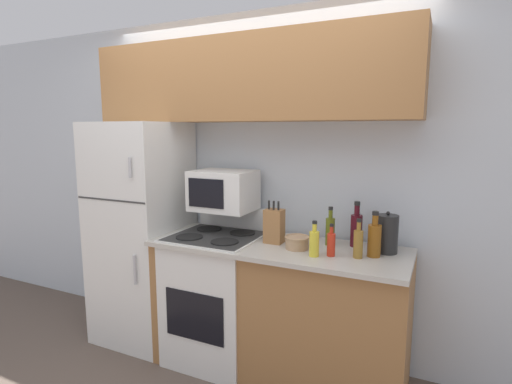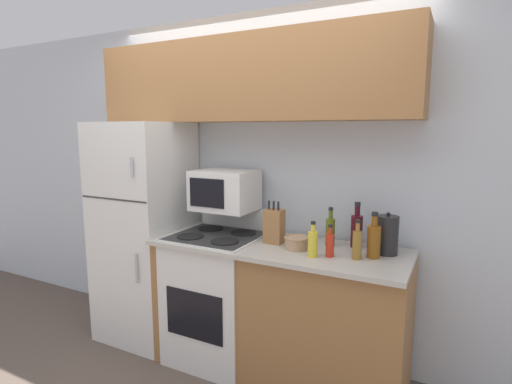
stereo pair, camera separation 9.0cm
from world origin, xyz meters
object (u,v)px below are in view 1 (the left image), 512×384
object	(u,v)px
bottle_olive_oil	(330,230)
kettle	(387,234)
bottle_cooking_spray	(314,242)
bottle_whiskey	(374,239)
bottle_hot_sauce	(331,243)
refrigerator	(142,232)
microwave	(224,190)
stove	(218,295)
bowl	(297,242)
knife_block	(274,226)
bottle_wine_red	(356,229)
bottle_vinegar	(358,243)

from	to	relation	value
bottle_olive_oil	kettle	distance (m)	0.37
bottle_cooking_spray	bottle_whiskey	distance (m)	0.36
bottle_hot_sauce	bottle_whiskey	distance (m)	0.26
refrigerator	microwave	distance (m)	0.81
refrigerator	bottle_whiskey	xyz separation A→B (m)	(1.82, -0.01, 0.17)
bottle_olive_oil	bottle_whiskey	world-z (taller)	bottle_whiskey
refrigerator	bottle_olive_oil	bearing A→B (deg)	4.43
stove	bottle_whiskey	bearing A→B (deg)	0.75
refrigerator	bottle_whiskey	size ratio (longest dim) A/B	6.25
bowl	bottle_olive_oil	xyz separation A→B (m)	(0.17, 0.17, 0.06)
bottle_olive_oil	stove	bearing A→B (deg)	-170.01
knife_block	bottle_olive_oil	world-z (taller)	knife_block
bottle_hot_sauce	bottle_wine_red	xyz separation A→B (m)	(0.10, 0.27, 0.04)
microwave	bottle_cooking_spray	bearing A→B (deg)	-18.08
refrigerator	kettle	xyz separation A→B (m)	(1.87, 0.11, 0.18)
knife_block	bottle_whiskey	world-z (taller)	knife_block
stove	bottle_hot_sauce	size ratio (longest dim) A/B	5.50
microwave	stove	bearing A→B (deg)	-87.25
refrigerator	bowl	bearing A→B (deg)	-2.36
bottle_olive_oil	bottle_vinegar	world-z (taller)	bottle_olive_oil
knife_block	bowl	world-z (taller)	knife_block
stove	bottle_vinegar	world-z (taller)	bottle_vinegar
refrigerator	bottle_wine_red	distance (m)	1.69
microwave	bottle_wine_red	size ratio (longest dim) A/B	1.48
bottle_cooking_spray	bottle_whiskey	world-z (taller)	bottle_whiskey
refrigerator	knife_block	size ratio (longest dim) A/B	6.02
bottle_olive_oil	bottle_hot_sauce	world-z (taller)	bottle_olive_oil
microwave	bowl	bearing A→B (deg)	-13.37
bottle_cooking_spray	bottle_hot_sauce	distance (m)	0.10
bottle_cooking_spray	bottle_vinegar	world-z (taller)	bottle_vinegar
microwave	bowl	distance (m)	0.70
refrigerator	bottle_cooking_spray	world-z (taller)	refrigerator
stove	bottle_wine_red	distance (m)	1.13
bottle_wine_red	kettle	bearing A→B (deg)	-15.42
stove	bottle_cooking_spray	bearing A→B (deg)	-9.98
stove	refrigerator	bearing A→B (deg)	178.14
microwave	bottle_hot_sauce	xyz separation A→B (m)	(0.87, -0.20, -0.24)
refrigerator	bottle_hot_sauce	size ratio (longest dim) A/B	8.75
bottle_olive_oil	refrigerator	bearing A→B (deg)	-175.57
bottle_vinegar	bottle_wine_red	bearing A→B (deg)	104.15
knife_block	bottle_cooking_spray	world-z (taller)	knife_block
knife_block	bowl	xyz separation A→B (m)	(0.19, -0.07, -0.07)
bottle_cooking_spray	bottle_wine_red	distance (m)	0.37
bottle_hot_sauce	bottle_whiskey	bearing A→B (deg)	22.89
bottle_cooking_spray	bottle_hot_sauce	xyz separation A→B (m)	(0.09, 0.05, -0.01)
stove	bottle_olive_oil	distance (m)	0.98
knife_block	bottle_olive_oil	size ratio (longest dim) A/B	1.12
microwave	bottle_cooking_spray	size ratio (longest dim) A/B	2.01
bottle_hot_sauce	kettle	size ratio (longest dim) A/B	0.76
bowl	bottle_whiskey	world-z (taller)	bottle_whiskey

